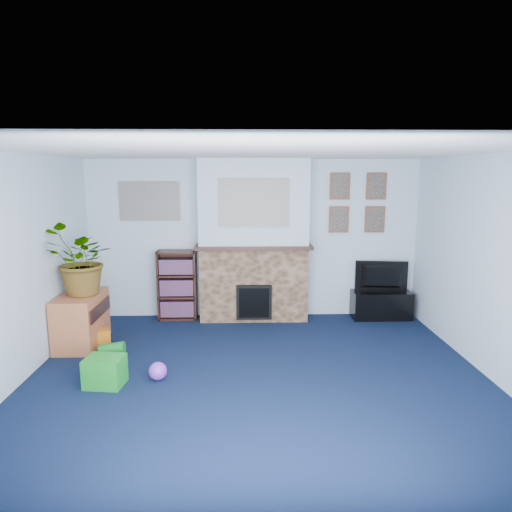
{
  "coord_description": "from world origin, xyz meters",
  "views": [
    {
      "loc": [
        -0.14,
        -4.65,
        2.17
      ],
      "look_at": [
        0.0,
        0.8,
        1.2
      ],
      "focal_mm": 32.0,
      "sensor_mm": 36.0,
      "label": 1
    }
  ],
  "objects_px": {
    "television": "(382,277)",
    "sideboard": "(81,319)",
    "bookshelf": "(178,286)",
    "tv_stand": "(381,304)"
  },
  "relations": [
    {
      "from": "television",
      "to": "sideboard",
      "type": "relative_size",
      "value": 0.91
    },
    {
      "from": "bookshelf",
      "to": "sideboard",
      "type": "relative_size",
      "value": 1.22
    },
    {
      "from": "television",
      "to": "bookshelf",
      "type": "height_order",
      "value": "bookshelf"
    },
    {
      "from": "television",
      "to": "sideboard",
      "type": "bearing_deg",
      "value": 20.31
    },
    {
      "from": "bookshelf",
      "to": "sideboard",
      "type": "distance_m",
      "value": 1.53
    },
    {
      "from": "tv_stand",
      "to": "television",
      "type": "distance_m",
      "value": 0.42
    },
    {
      "from": "sideboard",
      "to": "bookshelf",
      "type": "bearing_deg",
      "value": 44.74
    },
    {
      "from": "television",
      "to": "sideboard",
      "type": "xyz_separation_m",
      "value": [
        -4.19,
        -1.02,
        -0.3
      ]
    },
    {
      "from": "bookshelf",
      "to": "tv_stand",
      "type": "bearing_deg",
      "value": -1.41
    },
    {
      "from": "television",
      "to": "sideboard",
      "type": "distance_m",
      "value": 4.32
    }
  ]
}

